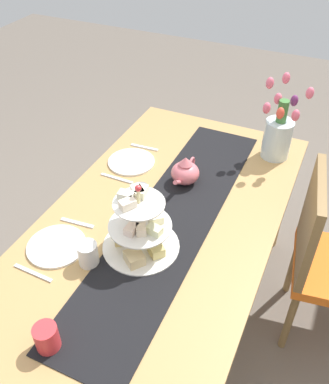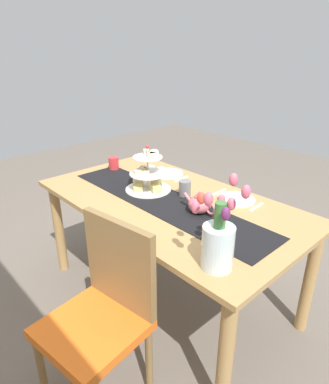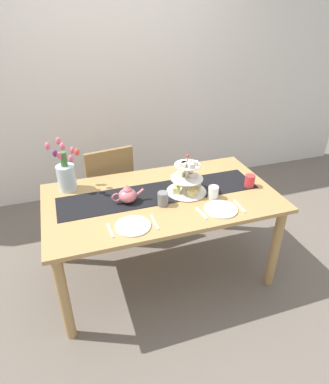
% 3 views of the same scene
% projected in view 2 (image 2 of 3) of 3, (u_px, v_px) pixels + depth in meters
% --- Properties ---
extents(ground_plane, '(8.00, 8.00, 0.00)m').
position_uv_depth(ground_plane, '(168.00, 294.00, 2.37)').
color(ground_plane, '#6B6056').
extents(dining_table, '(1.70, 0.93, 0.74)m').
position_uv_depth(dining_table, '(169.00, 213.00, 2.11)').
color(dining_table, tan).
rests_on(dining_table, ground_plane).
extents(chair_left, '(0.48, 0.48, 0.91)m').
position_uv_depth(chair_left, '(103.00, 308.00, 1.54)').
color(chair_left, olive).
rests_on(chair_left, ground_plane).
extents(table_runner, '(1.50, 0.33, 0.00)m').
position_uv_depth(table_runner, '(163.00, 201.00, 2.04)').
color(table_runner, black).
rests_on(table_runner, dining_table).
extents(tiered_cake_stand, '(0.30, 0.30, 0.30)m').
position_uv_depth(tiered_cake_stand, '(147.00, 176.00, 2.17)').
color(tiered_cake_stand, beige).
rests_on(tiered_cake_stand, table_runner).
extents(teapot, '(0.24, 0.13, 0.14)m').
position_uv_depth(teapot, '(200.00, 204.00, 1.88)').
color(teapot, '#D66B75').
rests_on(teapot, table_runner).
extents(tulip_vase, '(0.23, 0.22, 0.41)m').
position_uv_depth(tulip_vase, '(218.00, 240.00, 1.39)').
color(tulip_vase, silver).
rests_on(tulip_vase, dining_table).
extents(dinner_plate_left, '(0.23, 0.23, 0.01)m').
position_uv_depth(dinner_plate_left, '(236.00, 199.00, 2.07)').
color(dinner_plate_left, white).
rests_on(dinner_plate_left, dining_table).
extents(fork_left, '(0.03, 0.15, 0.01)m').
position_uv_depth(fork_left, '(257.00, 207.00, 1.97)').
color(fork_left, silver).
rests_on(fork_left, dining_table).
extents(knife_left, '(0.02, 0.17, 0.01)m').
position_uv_depth(knife_left, '(218.00, 193.00, 2.16)').
color(knife_left, silver).
rests_on(knife_left, dining_table).
extents(dinner_plate_right, '(0.23, 0.23, 0.01)m').
position_uv_depth(dinner_plate_right, '(167.00, 173.00, 2.48)').
color(dinner_plate_right, white).
rests_on(dinner_plate_right, dining_table).
extents(fork_right, '(0.03, 0.15, 0.01)m').
position_uv_depth(fork_right, '(181.00, 179.00, 2.39)').
color(fork_right, silver).
rests_on(fork_right, dining_table).
extents(knife_right, '(0.02, 0.17, 0.01)m').
position_uv_depth(knife_right, '(155.00, 169.00, 2.58)').
color(knife_right, silver).
rests_on(knife_right, dining_table).
extents(mug_grey, '(0.08, 0.08, 0.09)m').
position_uv_depth(mug_grey, '(185.00, 188.00, 2.11)').
color(mug_grey, slate).
rests_on(mug_grey, table_runner).
extents(mug_white_text, '(0.08, 0.08, 0.09)m').
position_uv_depth(mug_white_text, '(150.00, 173.00, 2.38)').
color(mug_white_text, white).
rests_on(mug_white_text, dining_table).
extents(mug_orange, '(0.08, 0.08, 0.09)m').
position_uv_depth(mug_orange, '(114.00, 163.00, 2.57)').
color(mug_orange, red).
rests_on(mug_orange, dining_table).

